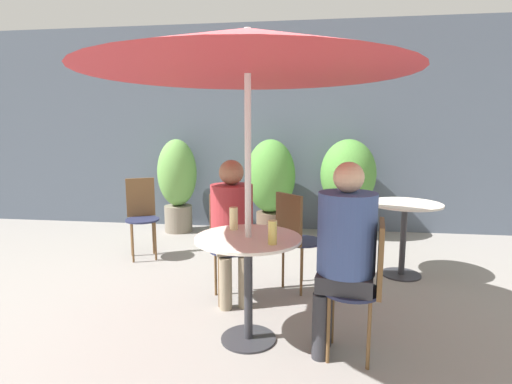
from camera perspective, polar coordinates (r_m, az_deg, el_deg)
The scene contains 16 objects.
ground_plane at distance 3.12m, azimuth -5.10°, elevation -19.67°, with size 20.00×20.00×0.00m, color gray.
storefront_wall at distance 5.98m, azimuth 1.77°, elevation 9.06°, with size 10.00×0.06×3.00m.
cafe_table_near at distance 2.81m, azimuth -1.12°, elevation -9.97°, with size 0.74×0.74×0.76m.
cafe_table_far at distance 4.31m, azimuth 20.41°, elevation -3.90°, with size 0.72×0.72×0.76m.
bistro_chair_0 at distance 2.70m, azimuth 15.45°, elevation -11.70°, with size 0.40×0.38×0.92m.
bistro_chair_1 at distance 3.57m, azimuth -3.81°, elevation -6.30°, with size 0.41×0.43×0.92m.
bistro_chair_2 at distance 4.86m, azimuth -16.04°, elevation -2.49°, with size 0.42×0.43×0.92m.
bistro_chair_3 at distance 3.68m, azimuth 5.62°, elevation -5.81°, with size 0.44×0.44×0.92m.
seated_person_0 at distance 2.64m, azimuth 12.45°, elevation -7.35°, with size 0.41×0.37×1.29m.
seated_person_1 at distance 3.38m, azimuth -3.43°, elevation -3.98°, with size 0.41×0.43×1.24m.
beer_glass_0 at distance 2.95m, azimuth -3.21°, elevation -3.77°, with size 0.06×0.06×0.17m.
beer_glass_1 at distance 2.57m, azimuth 2.37°, elevation -5.78°, with size 0.06×0.06×0.16m.
potted_plant_0 at distance 5.89m, azimuth -11.17°, elevation 1.61°, with size 0.56×0.56×1.35m.
potted_plant_1 at distance 5.58m, azimuth 2.10°, elevation 1.60°, with size 0.69×0.69×1.35m.
potted_plant_2 at distance 5.61m, azimuth 12.98°, elevation 1.45°, with size 0.75×0.75×1.36m.
umbrella at distance 2.71m, azimuth -1.21°, elevation 19.47°, with size 2.17×2.17×2.13m.
Camera 1 is at (0.63, -2.66, 1.49)m, focal length 28.00 mm.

